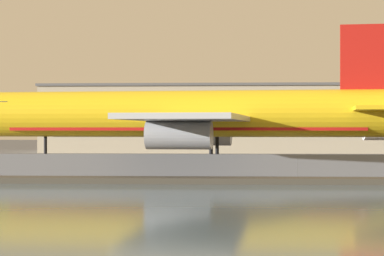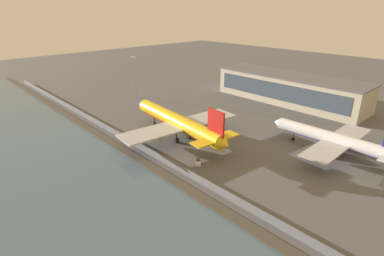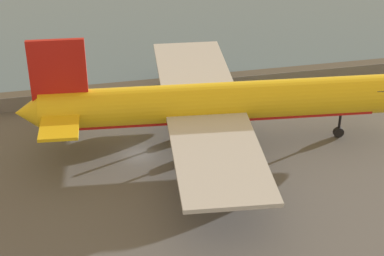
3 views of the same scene
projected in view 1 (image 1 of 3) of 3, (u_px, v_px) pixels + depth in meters
ground_plane at (285, 170)px, 82.95m from camera, size 500.00×500.00×0.00m
shoreline_seawall at (302, 181)px, 62.49m from camera, size 320.00×3.00×0.50m
perimeter_fence at (297, 167)px, 66.98m from camera, size 280.00×0.10×2.30m
cargo_jet_yellow at (192, 116)px, 82.99m from camera, size 52.77×45.31×15.93m
baggage_tug at (379, 168)px, 73.33m from camera, size 3.39×3.40×1.80m
terminal_building at (226, 119)px, 152.16m from camera, size 73.08×21.39×13.46m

